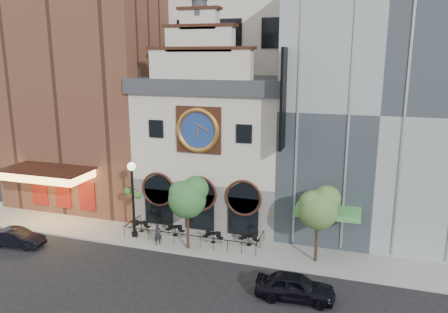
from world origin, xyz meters
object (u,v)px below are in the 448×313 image
object	(u,v)px
car_left	(17,238)
tree_left	(188,196)
pedestrian	(158,234)
bistro_1	(175,230)
bistro_0	(141,226)
tree_right	(319,207)
lamppost	(133,191)
bistro_2	(213,237)
car_right	(295,287)
bistro_3	(249,239)

from	to	relation	value
car_left	tree_left	bearing A→B (deg)	-80.37
pedestrian	tree_left	xyz separation A→B (m)	(2.47, 0.12, 3.22)
bistro_1	car_left	xyz separation A→B (m)	(-10.67, -5.21, 0.07)
bistro_0	tree_left	xyz separation A→B (m)	(4.90, -1.75, 3.57)
pedestrian	tree_right	distance (m)	12.14
pedestrian	lamppost	size ratio (longest dim) A/B	0.27
bistro_0	bistro_1	distance (m)	2.98
pedestrian	bistro_0	bearing A→B (deg)	96.89
tree_left	tree_right	size ratio (longest dim) A/B	1.01
bistro_1	bistro_2	size ratio (longest dim) A/B	1.00
bistro_1	lamppost	xyz separation A→B (m)	(-3.00, -1.08, 3.26)
bistro_0	tree_right	world-z (taller)	tree_right
bistro_1	pedestrian	xyz separation A→B (m)	(-0.55, -1.92, 0.34)
bistro_0	pedestrian	xyz separation A→B (m)	(2.44, -1.88, 0.34)
bistro_1	lamppost	world-z (taller)	lamppost
tree_left	bistro_1	bearing A→B (deg)	136.89
bistro_0	bistro_1	world-z (taller)	same
tree_left	bistro_2	bearing A→B (deg)	47.47
car_right	bistro_0	bearing A→B (deg)	62.43
bistro_0	lamppost	xyz separation A→B (m)	(-0.02, -1.04, 3.26)
car_left	pedestrian	bearing A→B (deg)	-77.51
bistro_3	car_right	bearing A→B (deg)	-54.29
bistro_3	car_left	world-z (taller)	car_left
bistro_3	car_left	distance (m)	17.51
tree_left	bistro_0	bearing A→B (deg)	160.30
car_left	car_right	bearing A→B (deg)	-97.88
lamppost	bistro_1	bearing A→B (deg)	44.56
bistro_0	tree_left	world-z (taller)	tree_left
car_right	tree_right	world-z (taller)	tree_right
car_left	pedestrian	xyz separation A→B (m)	(10.12, 3.29, 0.27)
car_left	pedestrian	world-z (taller)	pedestrian
bistro_1	bistro_3	distance (m)	6.03
car_right	lamppost	xyz separation A→B (m)	(-13.45, 5.00, 3.08)
bistro_2	tree_left	world-z (taller)	tree_left
bistro_0	lamppost	distance (m)	3.42
car_right	bistro_1	bearing A→B (deg)	56.44
bistro_1	car_left	bearing A→B (deg)	-153.96
bistro_3	car_right	distance (m)	7.57
tree_left	lamppost	bearing A→B (deg)	171.68
bistro_2	pedestrian	world-z (taller)	pedestrian
bistro_2	car_left	xyz separation A→B (m)	(-13.97, -4.92, 0.07)
bistro_1	tree_right	distance (m)	11.72
bistro_1	lamppost	distance (m)	4.56
bistro_3	tree_left	size ratio (longest dim) A/B	0.29
tree_left	tree_right	world-z (taller)	tree_left
car_right	bistro_2	bearing A→B (deg)	47.63
bistro_0	bistro_3	world-z (taller)	same
bistro_2	pedestrian	bearing A→B (deg)	-157.08
lamppost	tree_right	xyz separation A→B (m)	(14.14, 0.09, 0.26)
car_left	lamppost	size ratio (longest dim) A/B	0.69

